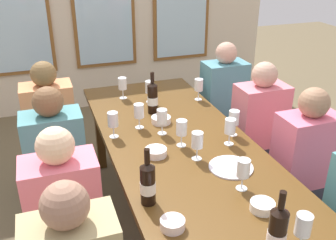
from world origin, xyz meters
name	(u,v)px	position (x,y,z in m)	size (l,w,h in m)	color
ground_plane	(178,230)	(0.00, 0.00, 0.00)	(12.00, 12.00, 0.00)	brown
dining_table	(179,150)	(0.00, 0.00, 0.67)	(0.91, 2.27, 0.74)	#583917
white_plate_0	(231,167)	(0.17, -0.40, 0.74)	(0.25, 0.25, 0.01)	white
wine_bottle_0	(148,183)	(-0.37, -0.55, 0.85)	(0.08, 0.08, 0.30)	black
wine_bottle_1	(277,233)	(0.02, -1.06, 0.86)	(0.08, 0.08, 0.32)	black
wine_bottle_2	(153,98)	(-0.03, 0.47, 0.86)	(0.08, 0.08, 0.31)	black
tasting_bowl_0	(262,206)	(0.13, -0.79, 0.76)	(0.12, 0.12, 0.04)	white
tasting_bowl_1	(161,120)	(-0.03, 0.29, 0.76)	(0.14, 0.14, 0.05)	white
tasting_bowl_2	(156,152)	(-0.20, -0.13, 0.76)	(0.13, 0.13, 0.04)	white
tasting_bowl_3	(173,224)	(-0.32, -0.77, 0.76)	(0.11, 0.11, 0.05)	white
wine_glass_0	(230,127)	(0.28, -0.15, 0.86)	(0.07, 0.07, 0.17)	white
wine_glass_1	(122,84)	(-0.18, 0.82, 0.86)	(0.07, 0.07, 0.17)	white
wine_glass_2	(162,118)	(-0.07, 0.13, 0.86)	(0.07, 0.07, 0.17)	white
wine_glass_3	(234,118)	(0.36, -0.04, 0.86)	(0.07, 0.07, 0.17)	white
wine_glass_4	(113,121)	(-0.38, 0.19, 0.86)	(0.07, 0.07, 0.17)	white
wine_glass_5	(199,85)	(0.39, 0.60, 0.86)	(0.07, 0.07, 0.17)	white
wine_glass_6	(182,128)	(-0.01, -0.07, 0.86)	(0.07, 0.07, 0.17)	white
wine_glass_7	(243,169)	(0.12, -0.60, 0.86)	(0.07, 0.07, 0.17)	white
wine_glass_8	(303,226)	(0.15, -1.06, 0.86)	(0.07, 0.07, 0.17)	white
wine_glass_9	(150,87)	(0.01, 0.68, 0.86)	(0.07, 0.07, 0.17)	white
wine_glass_10	(197,141)	(0.02, -0.25, 0.86)	(0.07, 0.07, 0.17)	white
wine_glass_11	(139,112)	(-0.19, 0.26, 0.86)	(0.07, 0.07, 0.17)	white
seated_person_0	(58,170)	(-0.76, 0.25, 0.53)	(0.38, 0.24, 1.11)	#22233A
seated_person_1	(258,134)	(0.76, 0.27, 0.53)	(0.38, 0.24, 1.11)	#2F2B37
seated_person_4	(67,226)	(-0.76, -0.33, 0.53)	(0.38, 0.24, 1.11)	#312241
seated_person_5	(302,171)	(0.76, -0.29, 0.53)	(0.38, 0.24, 1.11)	#32303E
seated_person_6	(52,133)	(-0.76, 0.81, 0.53)	(0.38, 0.24, 1.11)	#352133
seated_person_7	(223,105)	(0.76, 0.88, 0.53)	(0.38, 0.24, 1.11)	#312838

